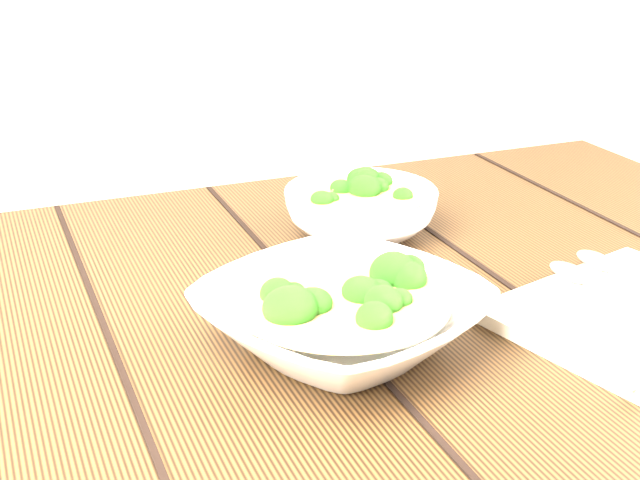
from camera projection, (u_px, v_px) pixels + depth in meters
table at (336, 409)px, 0.92m from camera, size 1.20×0.80×0.75m
soup_bowl_front at (342, 316)px, 0.78m from camera, size 0.31×0.31×0.07m
soup_bowl_back at (361, 211)px, 1.03m from camera, size 0.22×0.22×0.06m
trivet at (380, 270)px, 0.92m from camera, size 0.11×0.11×0.03m
napkin at (638, 316)px, 0.84m from camera, size 0.29×0.26×0.01m
spoon_left at (594, 288)px, 0.87m from camera, size 0.03×0.20×0.01m
spoon_right at (619, 275)px, 0.90m from camera, size 0.04×0.20×0.01m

